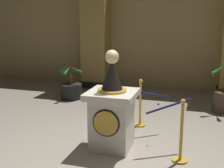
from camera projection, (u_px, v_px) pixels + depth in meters
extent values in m
plane|color=#9E9384|center=(119.00, 157.00, 4.87)|extent=(12.00, 12.00, 0.00)
cube|color=tan|center=(163.00, 25.00, 9.19)|extent=(12.00, 0.16, 3.96)
cube|color=silver|center=(112.00, 123.00, 5.11)|extent=(0.65, 0.65, 0.91)
cube|color=silver|center=(112.00, 94.00, 5.00)|extent=(0.81, 0.81, 0.10)
cylinder|color=gold|center=(106.00, 123.00, 4.77)|extent=(0.41, 0.03, 0.41)
cylinder|color=black|center=(106.00, 123.00, 4.78)|extent=(0.46, 0.01, 0.46)
cylinder|color=gold|center=(112.00, 90.00, 4.99)|extent=(0.49, 0.49, 0.04)
cone|color=black|center=(112.00, 75.00, 4.93)|extent=(0.36, 0.36, 0.47)
cylinder|color=gold|center=(112.00, 62.00, 4.88)|extent=(0.03, 0.03, 0.06)
sphere|color=beige|center=(112.00, 57.00, 4.86)|extent=(0.23, 0.23, 0.23)
cylinder|color=gold|center=(180.00, 160.00, 4.71)|extent=(0.24, 0.24, 0.03)
cylinder|color=gold|center=(181.00, 133.00, 4.61)|extent=(0.05, 0.05, 0.94)
sphere|color=gold|center=(183.00, 102.00, 4.49)|extent=(0.08, 0.08, 0.08)
cylinder|color=gold|center=(140.00, 125.00, 6.25)|extent=(0.24, 0.24, 0.03)
cylinder|color=gold|center=(140.00, 105.00, 6.15)|extent=(0.05, 0.05, 0.91)
sphere|color=gold|center=(141.00, 81.00, 6.04)|extent=(0.08, 0.08, 0.08)
cylinder|color=#141947|center=(170.00, 106.00, 4.92)|extent=(0.71, 0.50, 0.22)
cylinder|color=#141947|center=(149.00, 94.00, 5.69)|extent=(0.71, 0.50, 0.22)
sphere|color=#141947|center=(158.00, 104.00, 5.33)|extent=(0.04, 0.04, 0.04)
cube|color=black|center=(97.00, 83.00, 9.81)|extent=(0.91, 0.91, 0.20)
cube|color=tan|center=(96.00, 27.00, 9.41)|extent=(0.79, 0.79, 3.80)
cylinder|color=black|center=(71.00, 91.00, 8.28)|extent=(0.59, 0.59, 0.41)
cylinder|color=brown|center=(71.00, 79.00, 8.20)|extent=(0.08, 0.08, 0.28)
cone|color=#265928|center=(76.00, 70.00, 8.11)|extent=(0.34, 0.12, 0.23)
cone|color=#265928|center=(72.00, 69.00, 8.30)|extent=(0.12, 0.33, 0.26)
cone|color=#265928|center=(65.00, 69.00, 8.19)|extent=(0.32, 0.11, 0.27)
cone|color=#265928|center=(67.00, 71.00, 8.01)|extent=(0.14, 0.33, 0.25)
cone|color=#265928|center=(219.00, 68.00, 7.14)|extent=(0.38, 0.34, 0.31)
cone|color=#265928|center=(220.00, 69.00, 6.92)|extent=(0.40, 0.33, 0.29)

